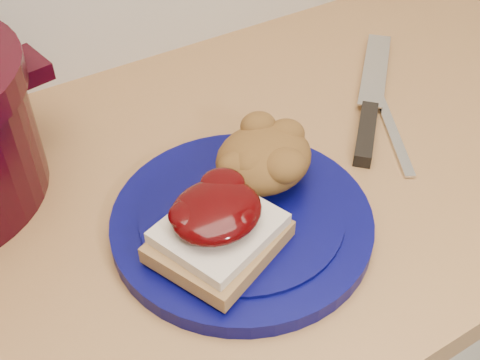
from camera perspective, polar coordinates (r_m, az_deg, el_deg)
plate at (r=0.65m, az=0.17°, el=-3.94°), size 0.35×0.35×0.02m
sandwich at (r=0.59m, az=-2.11°, el=-4.49°), size 0.15×0.14×0.06m
stuffing_mound at (r=0.67m, az=2.27°, el=2.07°), size 0.14×0.13×0.06m
chef_knife at (r=0.82m, az=12.12°, el=6.13°), size 0.24×0.24×0.02m
butter_knife at (r=0.80m, az=14.31°, el=4.41°), size 0.09×0.16×0.00m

